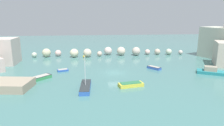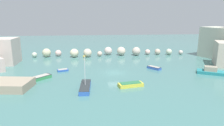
{
  "view_description": "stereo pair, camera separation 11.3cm",
  "coord_description": "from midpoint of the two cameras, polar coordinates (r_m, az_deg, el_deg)",
  "views": [
    {
      "loc": [
        -4.35,
        -39.32,
        11.53
      ],
      "look_at": [
        0.0,
        4.58,
        1.0
      ],
      "focal_mm": 32.26,
      "sensor_mm": 36.0,
      "label": 1
    },
    {
      "loc": [
        -4.24,
        -39.33,
        11.53
      ],
      "look_at": [
        0.0,
        4.58,
        1.0
      ],
      "focal_mm": 32.26,
      "sensor_mm": 36.0,
      "label": 2
    }
  ],
  "objects": [
    {
      "name": "moored_boat_0",
      "position": [
        32.59,
        -7.62,
        -6.73
      ],
      "size": [
        1.78,
        6.0,
        5.45
      ],
      "rotation": [
        0.0,
        0.0,
        4.68
      ],
      "color": "blue",
      "rests_on": "cove_water"
    },
    {
      "name": "moored_boat_1",
      "position": [
        45.01,
        11.76,
        -1.32
      ],
      "size": [
        2.78,
        3.14,
        0.57
      ],
      "rotation": [
        0.0,
        0.0,
        5.37
      ],
      "color": "#365CB4",
      "rests_on": "cove_water"
    },
    {
      "name": "moored_boat_3",
      "position": [
        33.63,
        5.26,
        -6.1
      ],
      "size": [
        4.32,
        2.34,
        0.66
      ],
      "rotation": [
        0.0,
        0.0,
        3.34
      ],
      "color": "gold",
      "rests_on": "cove_water"
    },
    {
      "name": "rock_breakwater",
      "position": [
        58.34,
        -2.38,
        3.12
      ],
      "size": [
        44.03,
        5.03,
        2.49
      ],
      "color": "beige",
      "rests_on": "ground"
    },
    {
      "name": "moored_boat_4",
      "position": [
        39.47,
        -19.51,
        -3.84
      ],
      "size": [
        3.58,
        3.68,
        0.65
      ],
      "rotation": [
        0.0,
        0.0,
        0.82
      ],
      "color": "#358C51",
      "rests_on": "cove_water"
    },
    {
      "name": "channel_buoy",
      "position": [
        56.48,
        -8.0,
        1.83
      ],
      "size": [
        0.61,
        0.61,
        0.61
      ],
      "primitive_type": "sphere",
      "color": "gold",
      "rests_on": "cove_water"
    },
    {
      "name": "cove_water",
      "position": [
        41.21,
        0.55,
        -2.82
      ],
      "size": [
        160.0,
        160.0,
        0.0
      ],
      "primitive_type": "plane",
      "color": "#457874",
      "rests_on": "ground"
    },
    {
      "name": "moored_boat_5",
      "position": [
        45.15,
        26.47,
        -2.13
      ],
      "size": [
        6.32,
        4.83,
        1.51
      ],
      "rotation": [
        0.0,
        0.0,
        2.66
      ],
      "color": "teal",
      "rests_on": "cove_water"
    },
    {
      "name": "stone_dock",
      "position": [
        36.27,
        -27.24,
        -5.56
      ],
      "size": [
        7.35,
        5.7,
        1.32
      ],
      "primitive_type": "cube",
      "rotation": [
        0.0,
        0.0,
        -0.14
      ],
      "color": "#9E9079",
      "rests_on": "ground"
    },
    {
      "name": "moored_boat_2",
      "position": [
        43.66,
        -13.85,
        -1.99
      ],
      "size": [
        2.45,
        1.75,
        0.45
      ],
      "rotation": [
        0.0,
        0.0,
        0.34
      ],
      "color": "#2954B2",
      "rests_on": "cove_water"
    }
  ]
}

